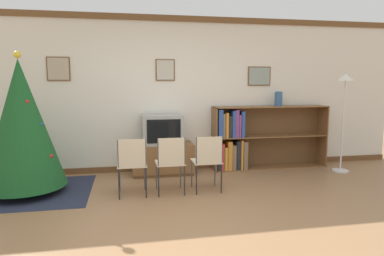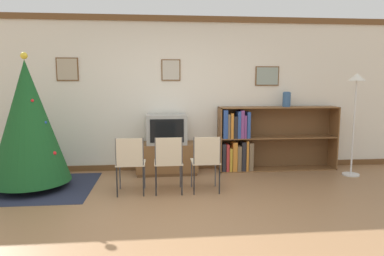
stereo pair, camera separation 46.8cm
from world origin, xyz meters
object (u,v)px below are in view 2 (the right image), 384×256
Objects in this scene: tv_console at (167,158)px; vase at (287,99)px; folding_chair_center at (169,161)px; bookshelf at (254,140)px; folding_chair_left at (130,162)px; standing_lamp at (356,98)px; christmas_tree at (28,122)px; television at (167,129)px; folding_chair_right at (206,160)px.

vase reaches higher than tv_console.
folding_chair_center is 0.39× the size of bookshelf.
folding_chair_left is 0.39× the size of bookshelf.
standing_lamp is (3.10, 0.66, 0.84)m from folding_chair_center.
bookshelf reaches higher than folding_chair_left.
christmas_tree is 2.24m from tv_console.
folding_chair_center is (0.00, -1.09, -0.30)m from television.
vase is at bearing 2.34° from television.
bookshelf is at bearing 48.93° from folding_chair_right.
folding_chair_right is 2.14m from vase.
folding_chair_right is 0.39× the size of bookshelf.
television is 0.32× the size of bookshelf.
christmas_tree is at bearing -161.99° from tv_console.
christmas_tree is 4.22m from vase.
television is at bearing -90.00° from tv_console.
folding_chair_right is at bearing -64.07° from tv_console.
television reaches higher than folding_chair_right.
vase is at bearing 28.93° from folding_chair_center.
folding_chair_right is (0.53, -1.09, -0.30)m from television.
tv_console is 3.93× the size of vase.
bookshelf is 1.24× the size of standing_lamp.
bookshelf is (1.55, 0.08, -0.23)m from television.
standing_lamp is (2.57, 0.66, 0.84)m from folding_chair_right.
folding_chair_right is at bearing -165.54° from standing_lamp.
christmas_tree is 5.14m from standing_lamp.
folding_chair_left is 0.48× the size of standing_lamp.
bookshelf is (1.55, 1.17, 0.07)m from folding_chair_center.
folding_chair_left is (-0.53, -1.09, -0.30)m from television.
vase is at bearing 36.36° from folding_chair_right.
folding_chair_left is at bearing -150.62° from bookshelf.
folding_chair_right is (0.53, 0.00, 0.00)m from folding_chair_center.
christmas_tree is at bearing 167.86° from folding_chair_center.
tv_console is 1.27× the size of folding_chair_center.
christmas_tree is 2.42× the size of folding_chair_right.
standing_lamp is at bearing -27.61° from vase.
vase is (2.66, 1.17, 0.80)m from folding_chair_left.
standing_lamp is at bearing 10.35° from folding_chair_left.
standing_lamp is (1.55, -0.51, 0.77)m from bookshelf.
christmas_tree reaches higher than vase.
folding_chair_right is at bearing -143.64° from vase.
folding_chair_center is at bearing -90.00° from television.
christmas_tree reaches higher than standing_lamp.
vase is (2.13, 0.09, 0.49)m from television.
bookshelf is at bearing 3.11° from television.
folding_chair_center reaches higher than tv_console.
bookshelf is at bearing 161.84° from standing_lamp.
vase reaches higher than folding_chair_center.
television is 0.82× the size of folding_chair_center.
vase is 0.15× the size of standing_lamp.
christmas_tree is 2.13m from television.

